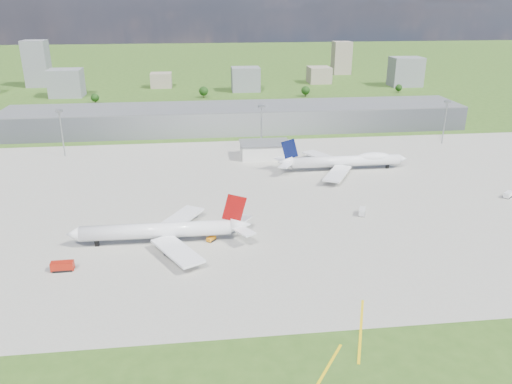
{
  "coord_description": "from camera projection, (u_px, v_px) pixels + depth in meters",
  "views": [
    {
      "loc": [
        -25.48,
        -160.94,
        82.08
      ],
      "look_at": [
        -3.64,
        25.07,
        9.0
      ],
      "focal_mm": 35.0,
      "sensor_mm": 36.0,
      "label": 1
    }
  ],
  "objects": [
    {
      "name": "ground",
      "position": [
        239.0,
        135.0,
        320.3
      ],
      "size": [
        1400.0,
        1400.0,
        0.0
      ],
      "primitive_type": "plane",
      "color": "#32541A",
      "rests_on": "ground"
    },
    {
      "name": "apron",
      "position": [
        283.0,
        197.0,
        219.6
      ],
      "size": [
        360.0,
        190.0,
        0.08
      ],
      "primitive_type": "cube",
      "color": "gray",
      "rests_on": "ground"
    },
    {
      "name": "terminal",
      "position": [
        237.0,
        118.0,
        331.45
      ],
      "size": [
        300.0,
        42.0,
        15.0
      ],
      "primitive_type": "cube",
      "color": "slate",
      "rests_on": "ground"
    },
    {
      "name": "ops_building",
      "position": [
        265.0,
        150.0,
        273.67
      ],
      "size": [
        26.0,
        16.0,
        8.0
      ],
      "primitive_type": "cube",
      "color": "silver",
      "rests_on": "ground"
    },
    {
      "name": "mast_west",
      "position": [
        61.0,
        125.0,
        270.62
      ],
      "size": [
        3.5,
        2.0,
        25.9
      ],
      "color": "gray",
      "rests_on": "ground"
    },
    {
      "name": "mast_center",
      "position": [
        261.0,
        119.0,
        282.57
      ],
      "size": [
        3.5,
        2.0,
        25.9
      ],
      "color": "gray",
      "rests_on": "ground"
    },
    {
      "name": "mast_east",
      "position": [
        446.0,
        115.0,
        294.52
      ],
      "size": [
        3.5,
        2.0,
        25.9
      ],
      "color": "gray",
      "rests_on": "ground"
    },
    {
      "name": "airliner_red_twin",
      "position": [
        163.0,
        231.0,
        177.28
      ],
      "size": [
        64.86,
        50.7,
        17.84
      ],
      "rotation": [
        0.0,
        0.0,
        3.13
      ],
      "color": "white",
      "rests_on": "ground"
    },
    {
      "name": "airliner_blue_quad",
      "position": [
        346.0,
        161.0,
        252.54
      ],
      "size": [
        67.1,
        52.77,
        17.56
      ],
      "rotation": [
        0.0,
        0.0,
        0.01
      ],
      "color": "white",
      "rests_on": "ground"
    },
    {
      "name": "fire_truck",
      "position": [
        63.0,
        266.0,
        160.04
      ],
      "size": [
        7.17,
        2.92,
        3.2
      ],
      "rotation": [
        0.0,
        0.0,
        0.02
      ],
      "color": "#9C190B",
      "rests_on": "ground"
    },
    {
      "name": "tug_yellow",
      "position": [
        211.0,
        239.0,
        179.79
      ],
      "size": [
        3.72,
        3.87,
        1.72
      ],
      "rotation": [
        0.0,
        0.0,
        0.86
      ],
      "color": "orange",
      "rests_on": "ground"
    },
    {
      "name": "van_white_near",
      "position": [
        362.0,
        212.0,
        201.44
      ],
      "size": [
        4.16,
        5.86,
        2.71
      ],
      "rotation": [
        0.0,
        0.0,
        1.2
      ],
      "color": "silver",
      "rests_on": "ground"
    },
    {
      "name": "van_white_far",
      "position": [
        508.0,
        195.0,
        218.99
      ],
      "size": [
        5.49,
        4.99,
        2.62
      ],
      "rotation": [
        0.0,
        0.0,
        0.65
      ],
      "color": "white",
      "rests_on": "ground"
    },
    {
      "name": "bldg_w",
      "position": [
        66.0,
        83.0,
        439.52
      ],
      "size": [
        28.0,
        22.0,
        24.0
      ],
      "primitive_type": "cube",
      "color": "slate",
      "rests_on": "ground"
    },
    {
      "name": "bldg_cw",
      "position": [
        161.0,
        80.0,
        487.03
      ],
      "size": [
        20.0,
        18.0,
        14.0
      ],
      "primitive_type": "cube",
      "color": "gray",
      "rests_on": "ground"
    },
    {
      "name": "bldg_c",
      "position": [
        246.0,
        79.0,
        466.51
      ],
      "size": [
        26.0,
        20.0,
        22.0
      ],
      "primitive_type": "cube",
      "color": "slate",
      "rests_on": "ground"
    },
    {
      "name": "bldg_ce",
      "position": [
        319.0,
        75.0,
        513.3
      ],
      "size": [
        22.0,
        24.0,
        16.0
      ],
      "primitive_type": "cube",
      "color": "gray",
      "rests_on": "ground"
    },
    {
      "name": "bldg_e",
      "position": [
        406.0,
        72.0,
        492.06
      ],
      "size": [
        30.0,
        22.0,
        28.0
      ],
      "primitive_type": "cube",
      "color": "slate",
      "rests_on": "ground"
    },
    {
      "name": "bldg_tall_w",
      "position": [
        37.0,
        64.0,
        487.05
      ],
      "size": [
        22.0,
        20.0,
        44.0
      ],
      "primitive_type": "cube",
      "color": "slate",
      "rests_on": "ground"
    },
    {
      "name": "bldg_tall_e",
      "position": [
        341.0,
        58.0,
        569.53
      ],
      "size": [
        20.0,
        18.0,
        36.0
      ],
      "primitive_type": "cube",
      "color": "gray",
      "rests_on": "ground"
    },
    {
      "name": "tree_w",
      "position": [
        95.0,
        98.0,
        412.99
      ],
      "size": [
        6.75,
        6.75,
        8.25
      ],
      "color": "#382314",
      "rests_on": "ground"
    },
    {
      "name": "tree_c",
      "position": [
        204.0,
        91.0,
        436.29
      ],
      "size": [
        8.1,
        8.1,
        9.9
      ],
      "color": "#382314",
      "rests_on": "ground"
    },
    {
      "name": "tree_e",
      "position": [
        306.0,
        90.0,
        441.56
      ],
      "size": [
        7.65,
        7.65,
        9.35
      ],
      "color": "#382314",
      "rests_on": "ground"
    },
    {
      "name": "tree_far_e",
      "position": [
        399.0,
        88.0,
        460.94
      ],
      "size": [
        6.3,
        6.3,
        7.7
      ],
      "color": "#382314",
      "rests_on": "ground"
    }
  ]
}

